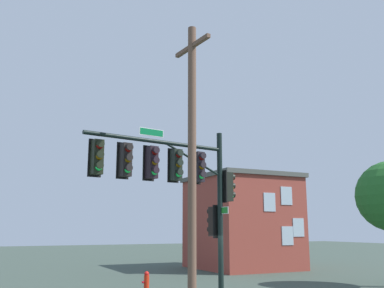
% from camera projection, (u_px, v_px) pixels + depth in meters
% --- Properties ---
extents(signal_pole_assembly, '(6.06, 1.81, 6.35)m').
position_uv_depth(signal_pole_assembly, '(180.00, 181.00, 15.29)').
color(signal_pole_assembly, black).
rests_on(signal_pole_assembly, ground_plane).
extents(utility_pole, '(0.33, 1.80, 8.81)m').
position_uv_depth(utility_pole, '(192.00, 164.00, 12.47)').
color(utility_pole, brown).
rests_on(utility_pole, ground_plane).
extents(fire_hydrant, '(0.33, 0.24, 0.83)m').
position_uv_depth(fire_hydrant, '(146.00, 281.00, 19.70)').
color(fire_hydrant, red).
rests_on(fire_hydrant, ground_plane).
extents(brick_building, '(6.43, 7.09, 6.47)m').
position_uv_depth(brick_building, '(242.00, 221.00, 30.66)').
color(brick_building, brown).
rests_on(brick_building, ground_plane).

